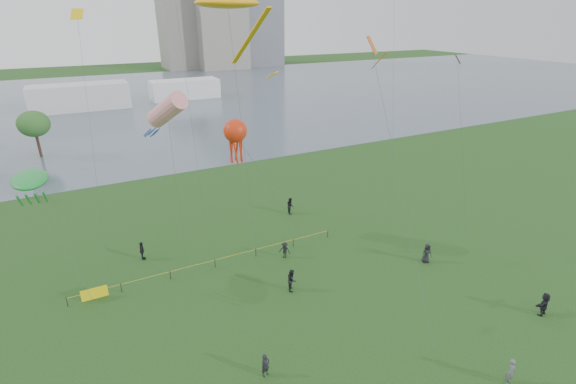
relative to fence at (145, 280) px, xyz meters
name	(u,v)px	position (x,y,z in m)	size (l,w,h in m)	color
ground_plane	(356,352)	(11.31, -14.29, -0.55)	(400.00, 400.00, 0.00)	#163912
lake	(131,101)	(11.31, 85.71, -0.53)	(400.00, 120.00, 0.08)	#505F6E
building_mid	(218,20)	(57.31, 147.71, 18.45)	(20.00, 20.00, 38.00)	gray
building_low	(182,33)	(43.31, 153.71, 13.45)	(16.00, 18.00, 28.00)	slate
pavilion_left	(80,97)	(-0.69, 80.71, 2.45)	(22.00, 8.00, 6.00)	silver
pavilion_right	(185,89)	(25.31, 83.71, 1.95)	(18.00, 7.00, 5.00)	white
fence	(145,280)	(0.00, 0.00, 0.00)	(24.07, 0.07, 1.05)	black
kite_flyer	(511,372)	(18.14, -20.78, 0.38)	(0.68, 0.45, 1.87)	#575A5F
spectator_a	(292,280)	(10.72, -6.14, 0.40)	(0.93, 0.72, 1.91)	black
spectator_b	(285,250)	(12.43, -1.46, 0.26)	(1.05, 0.60, 1.62)	black
spectator_c	(142,251)	(0.56, 4.39, 0.34)	(1.05, 0.44, 1.80)	black
spectator_d	(427,253)	(23.67, -8.11, 0.38)	(0.92, 0.60, 1.87)	black
spectator_e	(544,304)	(26.14, -17.67, 0.40)	(1.76, 0.56, 1.90)	black
spectator_f	(265,365)	(5.05, -13.29, 0.26)	(0.59, 0.39, 1.63)	black
spectator_g	(290,206)	(17.35, 6.78, 0.39)	(0.92, 0.72, 1.89)	black
kite_stingray	(228,4)	(9.38, 2.10, 21.27)	(5.29, 10.13, 22.30)	#3F3F42
kite_windsock	(167,110)	(4.81, 7.00, 12.54)	(4.22, 7.20, 14.99)	#3F3F42
kite_creature	(30,180)	(-6.65, 3.95, 8.89)	(4.18, 8.26, 9.92)	#3F3F42
kite_octopus	(235,132)	(9.59, 2.48, 11.00)	(6.76, 5.39, 12.69)	#3F3F42
kite_delta	(376,61)	(17.43, -6.36, 17.40)	(2.72, 12.52, 19.64)	#3F3F42
small_kites	(234,0)	(10.21, 2.89, 21.59)	(39.27, 12.37, 11.81)	yellow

